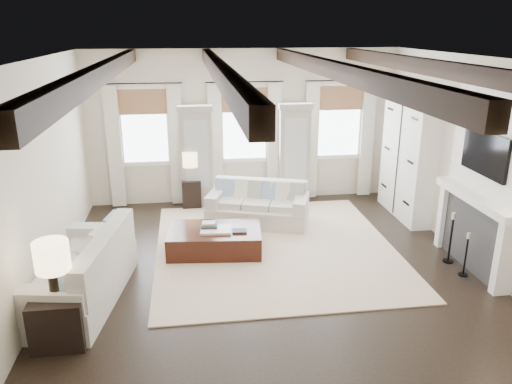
{
  "coord_description": "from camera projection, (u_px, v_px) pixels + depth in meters",
  "views": [
    {
      "loc": [
        -1.19,
        -6.57,
        3.63
      ],
      "look_at": [
        -0.16,
        0.77,
        1.15
      ],
      "focal_mm": 35.0,
      "sensor_mm": 36.0,
      "label": 1
    }
  ],
  "objects": [
    {
      "name": "ground",
      "position": [
        274.0,
        280.0,
        7.48
      ],
      "size": [
        7.5,
        7.5,
        0.0
      ],
      "primitive_type": "plane",
      "color": "black",
      "rests_on": "ground"
    },
    {
      "name": "room_shell",
      "position": [
        312.0,
        142.0,
        7.82
      ],
      "size": [
        6.54,
        7.54,
        3.22
      ],
      "color": "beige",
      "rests_on": "ground"
    },
    {
      "name": "area_rug",
      "position": [
        275.0,
        247.0,
        8.57
      ],
      "size": [
        4.02,
        4.32,
        0.02
      ],
      "primitive_type": "cube",
      "color": "beige",
      "rests_on": "ground"
    },
    {
      "name": "sofa_back",
      "position": [
        258.0,
        206.0,
        9.57
      ],
      "size": [
        2.06,
        1.41,
        0.81
      ],
      "color": "beige",
      "rests_on": "ground"
    },
    {
      "name": "sofa_left",
      "position": [
        84.0,
        274.0,
        6.85
      ],
      "size": [
        1.37,
        2.37,
        0.96
      ],
      "color": "beige",
      "rests_on": "ground"
    },
    {
      "name": "ottoman",
      "position": [
        215.0,
        240.0,
        8.37
      ],
      "size": [
        1.62,
        1.11,
        0.4
      ],
      "primitive_type": "cube",
      "rotation": [
        0.0,
        0.0,
        -0.1
      ],
      "color": "black",
      "rests_on": "ground"
    },
    {
      "name": "tray",
      "position": [
        216.0,
        230.0,
        8.24
      ],
      "size": [
        0.54,
        0.43,
        0.04
      ],
      "primitive_type": "cube",
      "rotation": [
        0.0,
        0.0,
        -0.1
      ],
      "color": "white",
      "rests_on": "ottoman"
    },
    {
      "name": "book_lower",
      "position": [
        209.0,
        226.0,
        8.29
      ],
      "size": [
        0.28,
        0.22,
        0.04
      ],
      "primitive_type": "cube",
      "rotation": [
        0.0,
        0.0,
        -0.1
      ],
      "color": "#262628",
      "rests_on": "tray"
    },
    {
      "name": "book_upper",
      "position": [
        209.0,
        223.0,
        8.32
      ],
      "size": [
        0.24,
        0.19,
        0.03
      ],
      "primitive_type": "cube",
      "rotation": [
        0.0,
        0.0,
        -0.1
      ],
      "color": "beige",
      "rests_on": "book_lower"
    },
    {
      "name": "book_loose",
      "position": [
        240.0,
        231.0,
        8.2
      ],
      "size": [
        0.26,
        0.2,
        0.03
      ],
      "primitive_type": "cube",
      "rotation": [
        0.0,
        0.0,
        -0.1
      ],
      "color": "#262628",
      "rests_on": "ottoman"
    },
    {
      "name": "side_table_front",
      "position": [
        61.0,
        318.0,
        5.95
      ],
      "size": [
        0.61,
        0.61,
        0.61
      ],
      "primitive_type": "cube",
      "color": "black",
      "rests_on": "ground"
    },
    {
      "name": "lamp_front",
      "position": [
        52.0,
        260.0,
        5.71
      ],
      "size": [
        0.4,
        0.4,
        0.69
      ],
      "color": "black",
      "rests_on": "side_table_front"
    },
    {
      "name": "side_table_back",
      "position": [
        192.0,
        193.0,
        10.45
      ],
      "size": [
        0.39,
        0.39,
        0.59
      ],
      "primitive_type": "cube",
      "color": "black",
      "rests_on": "ground"
    },
    {
      "name": "lamp_back",
      "position": [
        190.0,
        160.0,
        10.22
      ],
      "size": [
        0.35,
        0.35,
        0.61
      ],
      "color": "black",
      "rests_on": "side_table_back"
    },
    {
      "name": "candlestick_near",
      "position": [
        465.0,
        258.0,
        7.54
      ],
      "size": [
        0.14,
        0.14,
        0.7
      ],
      "color": "black",
      "rests_on": "ground"
    },
    {
      "name": "candlestick_far",
      "position": [
        450.0,
        242.0,
        7.96
      ],
      "size": [
        0.17,
        0.17,
        0.85
      ],
      "color": "black",
      "rests_on": "ground"
    }
  ]
}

